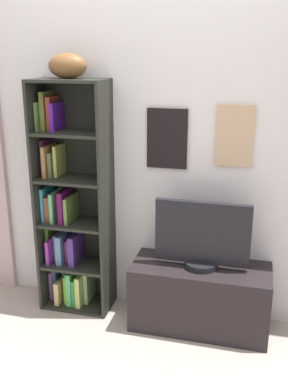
# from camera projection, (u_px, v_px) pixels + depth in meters

# --- Properties ---
(back_wall) EXTENTS (4.80, 0.08, 2.37)m
(back_wall) POSITION_uv_depth(u_px,v_px,m) (151.00, 147.00, 3.01)
(back_wall) COLOR silver
(back_wall) RESTS_ON ground
(bookshelf) EXTENTS (0.50, 0.29, 1.64)m
(bookshelf) POSITION_uv_depth(u_px,v_px,m) (70.00, 213.00, 3.15)
(bookshelf) COLOR black
(bookshelf) RESTS_ON ground
(football) EXTENTS (0.26, 0.16, 0.16)m
(football) POSITION_uv_depth(u_px,v_px,m) (67.00, 66.00, 2.81)
(football) COLOR brown
(football) RESTS_ON bookshelf
(tv_stand) EXTENTS (0.91, 0.39, 0.45)m
(tv_stand) POSITION_uv_depth(u_px,v_px,m) (200.00, 297.00, 2.99)
(tv_stand) COLOR black
(tv_stand) RESTS_ON ground
(television) EXTENTS (0.62, 0.22, 0.45)m
(television) POSITION_uv_depth(u_px,v_px,m) (202.00, 236.00, 2.86)
(television) COLOR black
(television) RESTS_ON tv_stand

